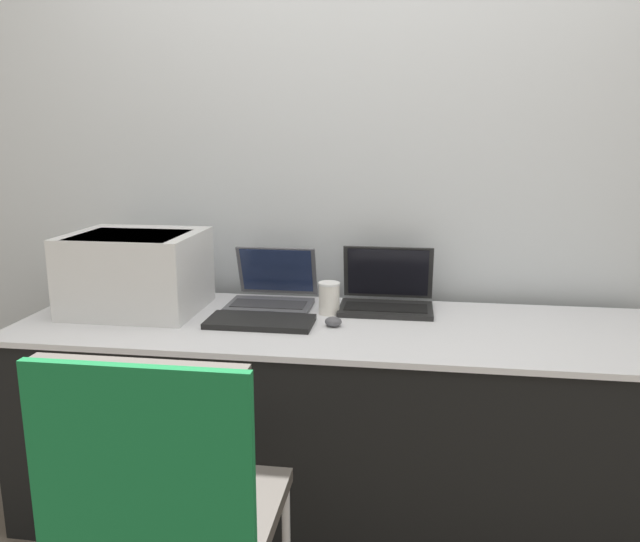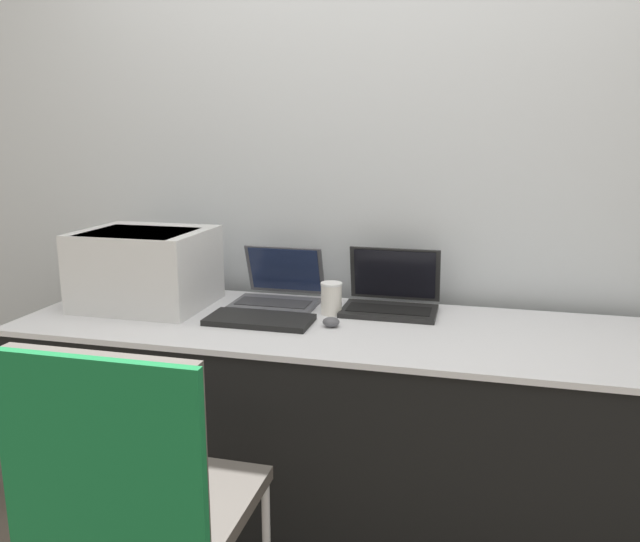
{
  "view_description": "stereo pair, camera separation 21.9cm",
  "coord_description": "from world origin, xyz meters",
  "px_view_note": "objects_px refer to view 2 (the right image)",
  "views": [
    {
      "loc": [
        0.22,
        -1.74,
        1.39
      ],
      "look_at": [
        -0.09,
        0.38,
        0.91
      ],
      "focal_mm": 35.0,
      "sensor_mm": 36.0,
      "label": 1
    },
    {
      "loc": [
        0.44,
        -1.7,
        1.39
      ],
      "look_at": [
        -0.09,
        0.38,
        0.91
      ],
      "focal_mm": 35.0,
      "sensor_mm": 36.0,
      "label": 2
    }
  ],
  "objects_px": {
    "coffee_cup": "(331,298)",
    "mouse": "(331,322)",
    "laptop_right": "(391,297)",
    "laptop_left": "(278,291)",
    "chair": "(131,487)",
    "printer": "(146,265)",
    "external_keyboard": "(260,320)"
  },
  "relations": [
    {
      "from": "printer",
      "to": "laptop_right",
      "type": "bearing_deg",
      "value": 10.03
    },
    {
      "from": "laptop_right",
      "to": "mouse",
      "type": "distance_m",
      "value": 0.31
    },
    {
      "from": "chair",
      "to": "laptop_right",
      "type": "bearing_deg",
      "value": 67.62
    },
    {
      "from": "laptop_left",
      "to": "external_keyboard",
      "type": "bearing_deg",
      "value": -86.84
    },
    {
      "from": "laptop_left",
      "to": "chair",
      "type": "xyz_separation_m",
      "value": [
        -0.01,
        -1.09,
        -0.2
      ]
    },
    {
      "from": "printer",
      "to": "laptop_left",
      "type": "xyz_separation_m",
      "value": [
        0.48,
        0.15,
        -0.11
      ]
    },
    {
      "from": "mouse",
      "to": "chair",
      "type": "distance_m",
      "value": 0.91
    },
    {
      "from": "printer",
      "to": "laptop_right",
      "type": "distance_m",
      "value": 0.95
    },
    {
      "from": "printer",
      "to": "mouse",
      "type": "xyz_separation_m",
      "value": [
        0.75,
        -0.09,
        -0.14
      ]
    },
    {
      "from": "printer",
      "to": "laptop_left",
      "type": "distance_m",
      "value": 0.52
    },
    {
      "from": "laptop_left",
      "to": "mouse",
      "type": "height_order",
      "value": "laptop_left"
    },
    {
      "from": "chair",
      "to": "mouse",
      "type": "bearing_deg",
      "value": 71.54
    },
    {
      "from": "laptop_right",
      "to": "chair",
      "type": "distance_m",
      "value": 1.21
    },
    {
      "from": "laptop_right",
      "to": "mouse",
      "type": "relative_size",
      "value": 5.88
    },
    {
      "from": "laptop_right",
      "to": "coffee_cup",
      "type": "xyz_separation_m",
      "value": [
        -0.21,
        -0.11,
        0.01
      ]
    },
    {
      "from": "laptop_right",
      "to": "external_keyboard",
      "type": "distance_m",
      "value": 0.51
    },
    {
      "from": "coffee_cup",
      "to": "chair",
      "type": "relative_size",
      "value": 0.13
    },
    {
      "from": "laptop_left",
      "to": "chair",
      "type": "relative_size",
      "value": 0.34
    },
    {
      "from": "laptop_left",
      "to": "laptop_right",
      "type": "relative_size",
      "value": 0.91
    },
    {
      "from": "external_keyboard",
      "to": "coffee_cup",
      "type": "bearing_deg",
      "value": 37.08
    },
    {
      "from": "laptop_left",
      "to": "external_keyboard",
      "type": "height_order",
      "value": "laptop_left"
    },
    {
      "from": "laptop_right",
      "to": "printer",
      "type": "bearing_deg",
      "value": -169.97
    },
    {
      "from": "coffee_cup",
      "to": "mouse",
      "type": "relative_size",
      "value": 2.0
    },
    {
      "from": "printer",
      "to": "coffee_cup",
      "type": "distance_m",
      "value": 0.73
    },
    {
      "from": "coffee_cup",
      "to": "mouse",
      "type": "bearing_deg",
      "value": -77.17
    },
    {
      "from": "coffee_cup",
      "to": "chair",
      "type": "distance_m",
      "value": 1.05
    },
    {
      "from": "mouse",
      "to": "chair",
      "type": "relative_size",
      "value": 0.06
    },
    {
      "from": "laptop_right",
      "to": "laptop_left",
      "type": "bearing_deg",
      "value": -178.12
    },
    {
      "from": "printer",
      "to": "chair",
      "type": "xyz_separation_m",
      "value": [
        0.47,
        -0.94,
        -0.31
      ]
    },
    {
      "from": "laptop_right",
      "to": "external_keyboard",
      "type": "relative_size",
      "value": 0.94
    },
    {
      "from": "coffee_cup",
      "to": "chair",
      "type": "bearing_deg",
      "value": -103.93
    },
    {
      "from": "mouse",
      "to": "laptop_left",
      "type": "bearing_deg",
      "value": 137.99
    }
  ]
}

